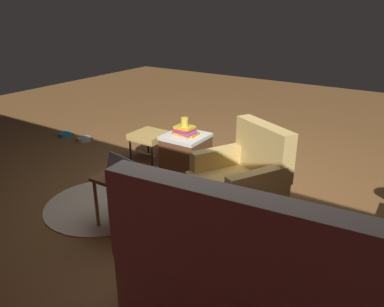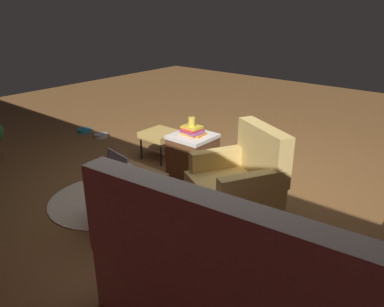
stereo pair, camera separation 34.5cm
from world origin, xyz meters
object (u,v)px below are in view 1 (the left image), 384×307
couch (284,284)px  ottoman (149,137)px  book_stack_hamper (185,131)px  tv_remote (182,130)px  armchair (241,183)px  laptop (127,173)px  wicker_hamper (186,155)px  yellow_mug (185,122)px  laptop_desk (132,183)px  pet_bowl_steel (84,139)px  pet_bowl_teal (65,135)px

couch → ottoman: couch is taller
book_stack_hamper → tv_remote: bearing=-40.9°
armchair → laptop: 1.00m
laptop → ottoman: (0.83, -1.28, -0.22)m
wicker_hamper → ottoman: 0.63m
wicker_hamper → yellow_mug: size_ratio=4.80×
laptop_desk → tv_remote: (0.32, -1.22, 0.07)m
armchair → laptop_desk: 0.96m
armchair → book_stack_hamper: size_ratio=3.37×
book_stack_hamper → wicker_hamper: bearing=-150.1°
pet_bowl_steel → wicker_hamper: bearing=176.1°
couch → tv_remote: 2.42m
yellow_mug → pet_bowl_teal: yellow_mug is taller
laptop_desk → book_stack_hamper: book_stack_hamper is taller
yellow_mug → pet_bowl_steel: bearing=-4.2°
yellow_mug → tv_remote: bearing=-44.0°
wicker_hamper → pet_bowl_teal: size_ratio=2.40×
ottoman → wicker_hamper: bearing=170.4°
wicker_hamper → tv_remote: bearing=-38.7°
book_stack_hamper → pet_bowl_steel: 1.93m
armchair → wicker_hamper: (0.95, -0.52, -0.12)m
laptop → yellow_mug: bearing=-79.2°
laptop_desk → ottoman: (0.84, -1.24, -0.11)m
yellow_mug → laptop_desk: bearing=101.5°
couch → wicker_hamper: couch is taller
laptop_desk → armchair: bearing=-139.4°
laptop → ottoman: size_ratio=0.90×
wicker_hamper → laptop: bearing=100.3°
ottoman → pet_bowl_teal: size_ratio=2.00×
wicker_hamper → tv_remote: (0.10, -0.08, 0.25)m
couch → armchair: bearing=-52.0°
ottoman → pet_bowl_steel: (1.25, -0.02, -0.29)m
book_stack_hamper → ottoman: 0.66m
couch → pet_bowl_steel: bearing=-24.5°
yellow_mug → pet_bowl_steel: yellow_mug is taller
armchair → laptop_desk: size_ratio=1.63×
tv_remote → laptop: bearing=125.0°
armchair → laptop_desk: bearing=40.6°
couch → tv_remote: couch is taller
yellow_mug → ottoman: 0.69m
book_stack_hamper → ottoman: book_stack_hamper is taller
yellow_mug → tv_remote: (0.09, -0.09, -0.14)m
wicker_hamper → pet_bowl_steel: wicker_hamper is taller
tv_remote → laptop_desk: bearing=125.8°
laptop_desk → pet_bowl_steel: bearing=-31.3°
wicker_hamper → yellow_mug: (0.01, 0.01, 0.39)m
armchair → tv_remote: bearing=-29.7°
armchair → book_stack_hamper: bearing=-28.4°
armchair → laptop: (0.73, 0.66, 0.17)m
ottoman → armchair: bearing=158.3°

